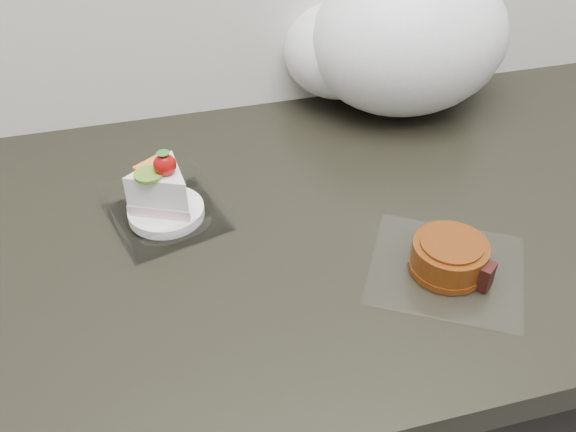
# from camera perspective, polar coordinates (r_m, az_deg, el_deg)

# --- Properties ---
(counter) EXTENTS (2.04, 0.64, 0.90)m
(counter) POSITION_cam_1_polar(r_m,az_deg,el_deg) (1.17, 2.65, -17.18)
(counter) COLOR black
(counter) RESTS_ON ground
(cake_tray) EXTENTS (0.16, 0.16, 0.10)m
(cake_tray) POSITION_cam_1_polar(r_m,az_deg,el_deg) (0.83, -10.91, 1.33)
(cake_tray) COLOR white
(cake_tray) RESTS_ON counter
(mooncake_wrap) EXTENTS (0.24, 0.23, 0.04)m
(mooncake_wrap) POSITION_cam_1_polar(r_m,az_deg,el_deg) (0.77, 14.18, -3.76)
(mooncake_wrap) COLOR white
(mooncake_wrap) RESTS_ON counter
(plastic_bag) EXTENTS (0.38, 0.31, 0.29)m
(plastic_bag) POSITION_cam_1_polar(r_m,az_deg,el_deg) (1.04, 9.54, 15.17)
(plastic_bag) COLOR white
(plastic_bag) RESTS_ON counter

